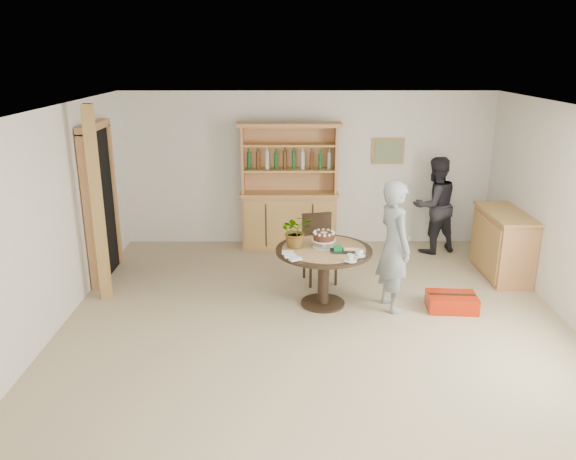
# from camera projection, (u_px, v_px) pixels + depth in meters

# --- Properties ---
(ground) EXTENTS (7.00, 7.00, 0.00)m
(ground) POSITION_uv_depth(u_px,v_px,m) (318.00, 343.00, 6.22)
(ground) COLOR tan
(ground) RESTS_ON ground
(room_shell) EXTENTS (6.04, 7.04, 2.52)m
(room_shell) POSITION_uv_depth(u_px,v_px,m) (321.00, 190.00, 5.70)
(room_shell) COLOR white
(room_shell) RESTS_ON ground
(doorway) EXTENTS (0.13, 1.10, 2.18)m
(doorway) POSITION_uv_depth(u_px,v_px,m) (100.00, 201.00, 7.78)
(doorway) COLOR black
(doorway) RESTS_ON ground
(pine_post) EXTENTS (0.12, 0.12, 2.50)m
(pine_post) POSITION_uv_depth(u_px,v_px,m) (97.00, 206.00, 6.97)
(pine_post) COLOR tan
(pine_post) RESTS_ON ground
(hutch) EXTENTS (1.62, 0.54, 2.04)m
(hutch) POSITION_uv_depth(u_px,v_px,m) (289.00, 206.00, 9.09)
(hutch) COLOR tan
(hutch) RESTS_ON ground
(sideboard) EXTENTS (0.54, 1.26, 0.94)m
(sideboard) POSITION_uv_depth(u_px,v_px,m) (503.00, 244.00, 7.99)
(sideboard) COLOR tan
(sideboard) RESTS_ON ground
(dining_table) EXTENTS (1.20, 1.20, 0.76)m
(dining_table) POSITION_uv_depth(u_px,v_px,m) (324.00, 260.00, 6.99)
(dining_table) COLOR black
(dining_table) RESTS_ON ground
(dining_chair) EXTENTS (0.50, 0.50, 0.95)m
(dining_chair) POSITION_uv_depth(u_px,v_px,m) (319.00, 243.00, 7.80)
(dining_chair) COLOR black
(dining_chair) RESTS_ON ground
(birthday_cake) EXTENTS (0.30, 0.30, 0.20)m
(birthday_cake) POSITION_uv_depth(u_px,v_px,m) (324.00, 237.00, 6.96)
(birthday_cake) COLOR white
(birthday_cake) RESTS_ON dining_table
(flower_vase) EXTENTS (0.47, 0.44, 0.42)m
(flower_vase) POSITION_uv_depth(u_px,v_px,m) (296.00, 231.00, 6.93)
(flower_vase) COLOR #3F7233
(flower_vase) RESTS_ON dining_table
(gift_tray) EXTENTS (0.30, 0.20, 0.08)m
(gift_tray) POSITION_uv_depth(u_px,v_px,m) (342.00, 250.00, 6.82)
(gift_tray) COLOR black
(gift_tray) RESTS_ON dining_table
(coffee_cup_a) EXTENTS (0.15, 0.15, 0.09)m
(coffee_cup_a) POSITION_uv_depth(u_px,v_px,m) (359.00, 253.00, 6.67)
(coffee_cup_a) COLOR silver
(coffee_cup_a) RESTS_ON dining_table
(coffee_cup_b) EXTENTS (0.15, 0.15, 0.08)m
(coffee_cup_b) POSITION_uv_depth(u_px,v_px,m) (351.00, 258.00, 6.51)
(coffee_cup_b) COLOR silver
(coffee_cup_b) RESTS_ON dining_table
(napkins) EXTENTS (0.24, 0.33, 0.03)m
(napkins) POSITION_uv_depth(u_px,v_px,m) (291.00, 256.00, 6.64)
(napkins) COLOR white
(napkins) RESTS_ON dining_table
(teen_boy) EXTENTS (0.55, 0.68, 1.64)m
(teen_boy) POSITION_uv_depth(u_px,v_px,m) (394.00, 246.00, 6.84)
(teen_boy) COLOR gray
(teen_boy) RESTS_ON ground
(adult_person) EXTENTS (0.91, 0.82, 1.54)m
(adult_person) POSITION_uv_depth(u_px,v_px,m) (434.00, 205.00, 8.85)
(adult_person) COLOR black
(adult_person) RESTS_ON ground
(red_suitcase) EXTENTS (0.63, 0.44, 0.21)m
(red_suitcase) POSITION_uv_depth(u_px,v_px,m) (452.00, 302.00, 7.00)
(red_suitcase) COLOR red
(red_suitcase) RESTS_ON ground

